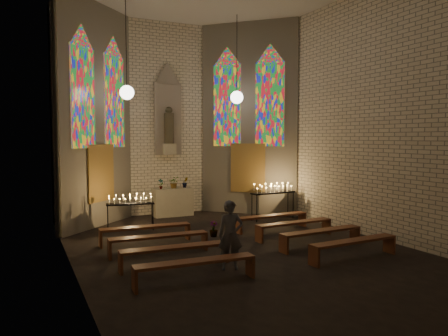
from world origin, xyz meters
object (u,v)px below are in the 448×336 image
(altar, at_px, (173,202))
(votive_stand_right, at_px, (273,190))
(aisle_flower_pot, at_px, (214,229))
(visitor, at_px, (231,235))
(votive_stand_left, at_px, (130,201))

(altar, bearing_deg, votive_stand_right, -36.66)
(altar, xyz_separation_m, votive_stand_right, (2.89, -2.15, 0.52))
(aisle_flower_pot, bearing_deg, visitor, -107.33)
(altar, bearing_deg, votive_stand_left, -136.69)
(aisle_flower_pot, relative_size, votive_stand_left, 0.30)
(aisle_flower_pot, distance_m, visitor, 3.15)
(aisle_flower_pot, bearing_deg, votive_stand_left, 137.08)
(votive_stand_left, distance_m, votive_stand_right, 4.87)
(votive_stand_left, distance_m, visitor, 4.89)
(aisle_flower_pot, height_order, votive_stand_right, votive_stand_right)
(votive_stand_right, bearing_deg, visitor, -133.82)
(aisle_flower_pot, relative_size, visitor, 0.30)
(aisle_flower_pot, distance_m, votive_stand_right, 3.37)
(votive_stand_right, bearing_deg, altar, 140.05)
(aisle_flower_pot, height_order, visitor, visitor)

